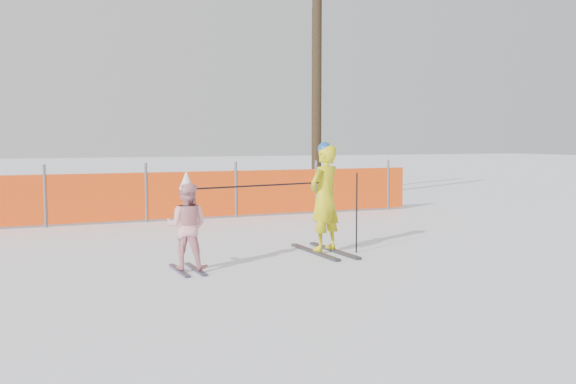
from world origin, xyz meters
The scene contains 6 objects.
ground centered at (0.00, 0.00, 0.00)m, with size 120.00×120.00×0.00m, color white.
adult centered at (0.84, 1.02, 0.84)m, with size 0.70×1.53×1.70m.
child centered at (-1.45, 0.51, 0.61)m, with size 0.69×0.87×1.32m.
ski_poles centered at (0.29, 0.79, 0.91)m, with size 2.63×0.48×1.23m.
safety_fence centered at (-1.69, 5.86, 0.56)m, with size 14.46×0.06×1.25m.
tree_trunks centered at (5.02, 9.69, 3.15)m, with size 1.16×2.16×6.55m.
Camera 1 is at (-3.63, -7.65, 1.71)m, focal length 40.00 mm.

